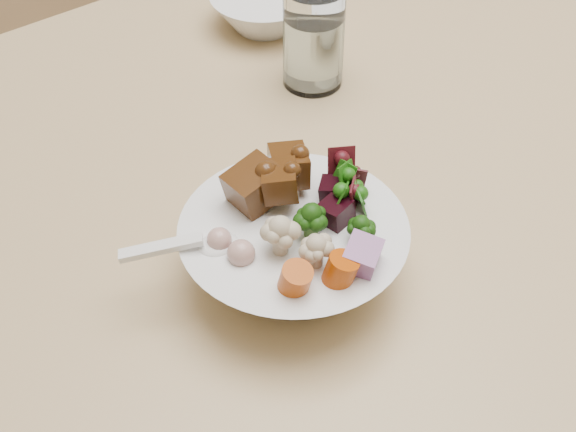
{
  "coord_description": "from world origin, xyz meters",
  "views": [
    {
      "loc": [
        -0.69,
        -0.75,
        1.25
      ],
      "look_at": [
        -0.46,
        -0.32,
        0.78
      ],
      "focal_mm": 50.0,
      "sensor_mm": 36.0,
      "label": 1
    }
  ],
  "objects": [
    {
      "name": "dining_table",
      "position": [
        -0.1,
        -0.17,
        0.64
      ],
      "size": [
        1.64,
        1.08,
        0.72
      ],
      "rotation": [
        0.0,
        0.0,
        0.15
      ],
      "color": "tan",
      "rests_on": "ground"
    },
    {
      "name": "chair_far",
      "position": [
        -0.48,
        0.44,
        0.45
      ],
      "size": [
        0.48,
        0.48,
        0.8
      ],
      "rotation": [
        0.0,
        0.0,
        0.4
      ],
      "color": "tan",
      "rests_on": "ground"
    },
    {
      "name": "food_bowl",
      "position": [
        -0.45,
        -0.33,
        0.75
      ],
      "size": [
        0.2,
        0.2,
        0.11
      ],
      "color": "white",
      "rests_on": "dining_table"
    },
    {
      "name": "soup_spoon",
      "position": [
        -0.53,
        -0.31,
        0.77
      ],
      "size": [
        0.1,
        0.05,
        0.02
      ],
      "rotation": [
        0.0,
        0.0,
        -0.36
      ],
      "color": "white",
      "rests_on": "food_bowl"
    },
    {
      "name": "water_glass",
      "position": [
        -0.29,
        -0.08,
        0.77
      ],
      "size": [
        0.07,
        0.07,
        0.12
      ],
      "color": "white",
      "rests_on": "dining_table"
    },
    {
      "name": "side_bowl",
      "position": [
        -0.28,
        0.05,
        0.74
      ],
      "size": [
        0.13,
        0.13,
        0.04
      ],
      "primitive_type": null,
      "color": "white",
      "rests_on": "dining_table"
    }
  ]
}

